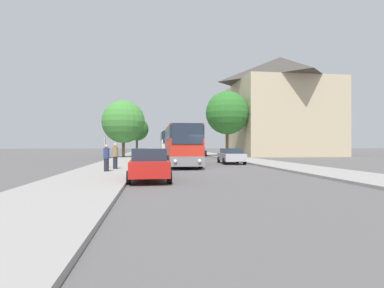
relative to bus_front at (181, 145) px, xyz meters
The scene contains 15 objects.
ground_plane 4.96m from the bus_front, 72.30° to the right, with size 300.00×300.00×0.00m, color #565454.
sidewalk_left 7.32m from the bus_front, 141.74° to the right, with size 4.00×120.00×0.15m, color gray.
sidewalk_right 9.64m from the bus_front, 27.68° to the right, with size 4.00×120.00×0.15m, color gray.
building_right_background 31.36m from the bus_front, 50.35° to the left, with size 15.75×15.33×17.05m.
bus_front is the anchor object (origin of this frame).
bus_middle 13.23m from the bus_front, 90.35° to the left, with size 2.87×10.76×3.47m.
parked_car_left_curb 11.09m from the bus_front, 103.72° to the right, with size 2.09×4.30×1.59m.
parked_car_right_near 5.64m from the bus_front, 24.48° to the left, with size 2.31×4.75×1.46m.
parked_car_right_far 23.01m from the bus_front, 77.12° to the left, with size 2.03×4.68×1.52m.
bus_stop_sign 7.14m from the bus_front, 143.21° to the right, with size 0.08×0.45×2.22m.
pedestrian_waiting_near 6.90m from the bus_front, 136.30° to the right, with size 0.36×0.36×1.75m.
pedestrian_waiting_far 8.54m from the bus_front, 128.21° to the right, with size 0.36×0.36×1.65m.
tree_left_near 17.29m from the bus_front, 111.85° to the left, with size 5.79×5.79×7.71m.
tree_left_far 31.09m from the bus_front, 99.77° to the left, with size 4.28×4.28×6.75m.
tree_right_near 20.57m from the bus_front, 64.23° to the left, with size 6.46×6.46×9.71m.
Camera 1 is at (-3.87, -21.25, 1.75)m, focal length 28.00 mm.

